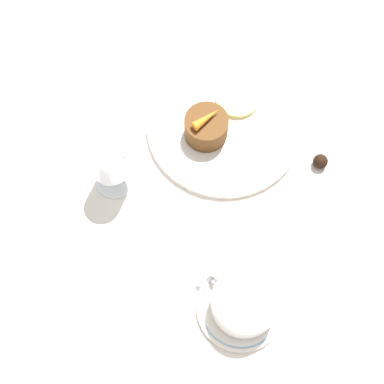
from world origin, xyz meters
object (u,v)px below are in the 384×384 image
at_px(wine_glass, 109,162).
at_px(fork, 297,196).
at_px(dinner_plate, 224,125).
at_px(dessert_cake, 206,127).
at_px(coffee_cup, 245,302).

height_order(wine_glass, fork, wine_glass).
height_order(dinner_plate, wine_glass, wine_glass).
bearing_deg(wine_glass, dessert_cake, -102.41).
distance_m(fork, dessert_cake, 0.19).
relative_size(coffee_cup, wine_glass, 1.07).
xyz_separation_m(dinner_plate, fork, (-0.17, -0.00, -0.01)).
distance_m(wine_glass, dessert_cake, 0.18).
relative_size(fork, dessert_cake, 2.59).
relative_size(dinner_plate, wine_glass, 2.32).
distance_m(coffee_cup, fork, 0.21).
bearing_deg(coffee_cup, dessert_cake, -30.32).
xyz_separation_m(dinner_plate, dessert_cake, (0.01, 0.04, 0.03)).
bearing_deg(fork, dessert_cake, 12.77).
relative_size(dinner_plate, dessert_cake, 3.65).
bearing_deg(dessert_cake, dinner_plate, -99.76).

